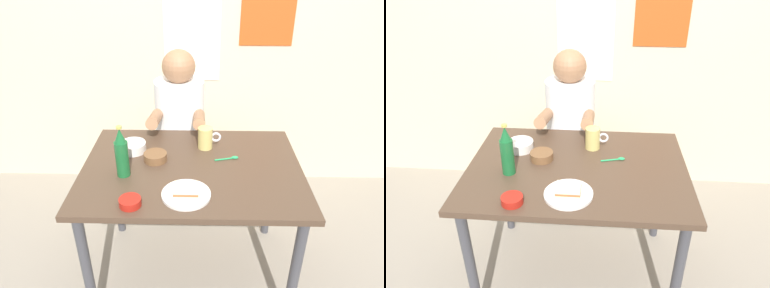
# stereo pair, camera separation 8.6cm
# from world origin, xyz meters

# --- Properties ---
(ground_plane) EXTENTS (6.00, 6.00, 0.00)m
(ground_plane) POSITION_xyz_m (0.00, 0.00, 0.00)
(ground_plane) COLOR gray
(wall_back) EXTENTS (4.40, 0.09, 2.60)m
(wall_back) POSITION_xyz_m (0.00, 1.05, 1.30)
(wall_back) COLOR beige
(wall_back) RESTS_ON ground
(dining_table) EXTENTS (1.10, 0.80, 0.74)m
(dining_table) POSITION_xyz_m (0.00, 0.00, 0.65)
(dining_table) COLOR #4C3828
(dining_table) RESTS_ON ground
(stool) EXTENTS (0.34, 0.34, 0.45)m
(stool) POSITION_xyz_m (-0.10, 0.63, 0.35)
(stool) COLOR #4C4C51
(stool) RESTS_ON ground
(person_seated) EXTENTS (0.33, 0.56, 0.72)m
(person_seated) POSITION_xyz_m (-0.10, 0.62, 0.77)
(person_seated) COLOR white
(person_seated) RESTS_ON stool
(plate_orange) EXTENTS (0.22, 0.22, 0.01)m
(plate_orange) POSITION_xyz_m (-0.02, -0.24, 0.75)
(plate_orange) COLOR silver
(plate_orange) RESTS_ON dining_table
(sandwich) EXTENTS (0.11, 0.09, 0.04)m
(sandwich) POSITION_xyz_m (-0.02, -0.24, 0.77)
(sandwich) COLOR beige
(sandwich) RESTS_ON plate_orange
(beer_mug) EXTENTS (0.13, 0.08, 0.12)m
(beer_mug) POSITION_xyz_m (0.07, 0.19, 0.80)
(beer_mug) COLOR #D1BC66
(beer_mug) RESTS_ON dining_table
(beer_bottle) EXTENTS (0.06, 0.06, 0.26)m
(beer_bottle) POSITION_xyz_m (-0.33, -0.08, 0.86)
(beer_bottle) COLOR #19602D
(beer_bottle) RESTS_ON dining_table
(sambal_bowl_red) EXTENTS (0.10, 0.10, 0.03)m
(sambal_bowl_red) POSITION_xyz_m (-0.26, -0.32, 0.76)
(sambal_bowl_red) COLOR #B21E14
(sambal_bowl_red) RESTS_ON dining_table
(rice_bowl_white) EXTENTS (0.14, 0.14, 0.05)m
(rice_bowl_white) POSITION_xyz_m (-0.32, 0.15, 0.77)
(rice_bowl_white) COLOR silver
(rice_bowl_white) RESTS_ON dining_table
(condiment_bowl_brown) EXTENTS (0.12, 0.12, 0.04)m
(condiment_bowl_brown) POSITION_xyz_m (-0.19, 0.05, 0.76)
(condiment_bowl_brown) COLOR brown
(condiment_bowl_brown) RESTS_ON dining_table
(spoon) EXTENTS (0.13, 0.04, 0.01)m
(spoon) POSITION_xyz_m (0.20, 0.07, 0.75)
(spoon) COLOR #26A559
(spoon) RESTS_ON dining_table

